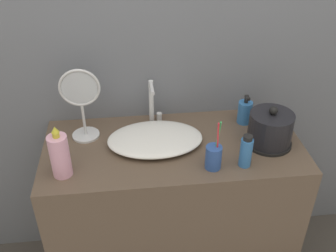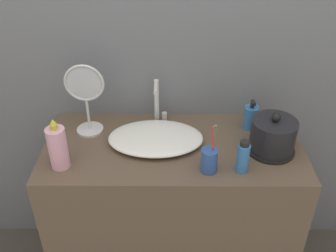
{
  "view_description": "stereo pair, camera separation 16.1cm",
  "coord_description": "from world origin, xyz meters",
  "px_view_note": "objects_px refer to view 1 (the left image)",
  "views": [
    {
      "loc": [
        -0.18,
        -1.08,
        1.8
      ],
      "look_at": [
        -0.02,
        0.25,
        0.91
      ],
      "focal_mm": 42.0,
      "sensor_mm": 36.0,
      "label": 1
    },
    {
      "loc": [
        -0.02,
        -1.09,
        1.8
      ],
      "look_at": [
        -0.02,
        0.25,
        0.91
      ],
      "focal_mm": 42.0,
      "sensor_mm": 36.0,
      "label": 2
    }
  ],
  "objects_px": {
    "lotion_bottle": "(245,112)",
    "mouthwash_bottle": "(60,155)",
    "faucet": "(153,101)",
    "vanity_mirror": "(81,101)",
    "toothbrush_cup": "(214,157)",
    "shampoo_bottle": "(246,152)",
    "electric_kettle": "(270,130)"
  },
  "relations": [
    {
      "from": "electric_kettle",
      "to": "lotion_bottle",
      "type": "relative_size",
      "value": 1.4
    },
    {
      "from": "faucet",
      "to": "toothbrush_cup",
      "type": "distance_m",
      "value": 0.41
    },
    {
      "from": "lotion_bottle",
      "to": "shampoo_bottle",
      "type": "bearing_deg",
      "value": -105.23
    },
    {
      "from": "shampoo_bottle",
      "to": "vanity_mirror",
      "type": "bearing_deg",
      "value": 156.56
    },
    {
      "from": "faucet",
      "to": "vanity_mirror",
      "type": "distance_m",
      "value": 0.32
    },
    {
      "from": "mouthwash_bottle",
      "to": "vanity_mirror",
      "type": "distance_m",
      "value": 0.27
    },
    {
      "from": "toothbrush_cup",
      "to": "mouthwash_bottle",
      "type": "xyz_separation_m",
      "value": [
        -0.58,
        0.03,
        0.04
      ]
    },
    {
      "from": "faucet",
      "to": "toothbrush_cup",
      "type": "relative_size",
      "value": 0.95
    },
    {
      "from": "electric_kettle",
      "to": "vanity_mirror",
      "type": "bearing_deg",
      "value": 169.49
    },
    {
      "from": "vanity_mirror",
      "to": "mouthwash_bottle",
      "type": "bearing_deg",
      "value": -106.21
    },
    {
      "from": "toothbrush_cup",
      "to": "mouthwash_bottle",
      "type": "relative_size",
      "value": 1.0
    },
    {
      "from": "faucet",
      "to": "mouthwash_bottle",
      "type": "distance_m",
      "value": 0.5
    },
    {
      "from": "toothbrush_cup",
      "to": "electric_kettle",
      "type": "bearing_deg",
      "value": 26.03
    },
    {
      "from": "shampoo_bottle",
      "to": "lotion_bottle",
      "type": "bearing_deg",
      "value": 74.77
    },
    {
      "from": "lotion_bottle",
      "to": "vanity_mirror",
      "type": "relative_size",
      "value": 0.44
    },
    {
      "from": "electric_kettle",
      "to": "toothbrush_cup",
      "type": "xyz_separation_m",
      "value": [
        -0.27,
        -0.13,
        -0.02
      ]
    },
    {
      "from": "toothbrush_cup",
      "to": "lotion_bottle",
      "type": "height_order",
      "value": "toothbrush_cup"
    },
    {
      "from": "faucet",
      "to": "electric_kettle",
      "type": "distance_m",
      "value": 0.53
    },
    {
      "from": "faucet",
      "to": "shampoo_bottle",
      "type": "relative_size",
      "value": 1.48
    },
    {
      "from": "toothbrush_cup",
      "to": "vanity_mirror",
      "type": "bearing_deg",
      "value": 151.6
    },
    {
      "from": "lotion_bottle",
      "to": "mouthwash_bottle",
      "type": "bearing_deg",
      "value": -160.66
    },
    {
      "from": "lotion_bottle",
      "to": "vanity_mirror",
      "type": "distance_m",
      "value": 0.73
    },
    {
      "from": "shampoo_bottle",
      "to": "mouthwash_bottle",
      "type": "height_order",
      "value": "mouthwash_bottle"
    },
    {
      "from": "lotion_bottle",
      "to": "shampoo_bottle",
      "type": "xyz_separation_m",
      "value": [
        -0.08,
        -0.3,
        0.01
      ]
    },
    {
      "from": "lotion_bottle",
      "to": "shampoo_bottle",
      "type": "height_order",
      "value": "same"
    },
    {
      "from": "toothbrush_cup",
      "to": "lotion_bottle",
      "type": "xyz_separation_m",
      "value": [
        0.21,
        0.3,
        0.0
      ]
    },
    {
      "from": "toothbrush_cup",
      "to": "faucet",
      "type": "bearing_deg",
      "value": 120.43
    },
    {
      "from": "faucet",
      "to": "toothbrush_cup",
      "type": "xyz_separation_m",
      "value": [
        0.21,
        -0.35,
        -0.06
      ]
    },
    {
      "from": "faucet",
      "to": "lotion_bottle",
      "type": "relative_size",
      "value": 1.47
    },
    {
      "from": "lotion_bottle",
      "to": "electric_kettle",
      "type": "bearing_deg",
      "value": -71.37
    },
    {
      "from": "toothbrush_cup",
      "to": "vanity_mirror",
      "type": "relative_size",
      "value": 0.68
    },
    {
      "from": "shampoo_bottle",
      "to": "vanity_mirror",
      "type": "relative_size",
      "value": 0.44
    }
  ]
}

